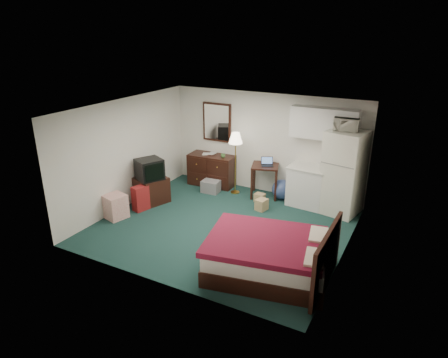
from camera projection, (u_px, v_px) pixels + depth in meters
The scene contains 25 objects.
floor at pixel (223, 226), 8.46m from camera, with size 5.00×4.50×0.01m, color black.
ceiling at pixel (222, 109), 7.57m from camera, with size 5.00×4.50×0.01m, color silver.
walls at pixel (223, 171), 8.02m from camera, with size 5.01×4.51×2.50m.
mirror at pixel (217, 122), 10.30m from camera, with size 0.80×0.06×1.00m, color white, non-canonical shape.
upper_cabinets at pixel (324, 124), 8.84m from camera, with size 1.50×0.35×0.70m, color white, non-canonical shape.
headboard at pixel (327, 259), 6.26m from camera, with size 0.06×1.56×1.00m, color black, non-canonical shape.
dresser at pixel (212, 170), 10.55m from camera, with size 1.21×0.55×0.83m, color black, non-canonical shape.
floor_lamp at pixel (235, 163), 9.90m from camera, with size 0.34×0.34×1.57m, color gold, non-canonical shape.
desk at pixel (265, 181), 9.85m from camera, with size 0.64×0.64×0.81m, color black, non-canonical shape.
exercise_ball at pixel (282, 189), 9.73m from camera, with size 0.49×0.49×0.49m, color navy.
kitchen_counter at pixel (308, 186), 9.33m from camera, with size 0.84×0.64×0.92m, color white, non-canonical shape.
fridge at pixel (344, 173), 8.79m from camera, with size 0.78×0.78×1.89m, color silver, non-canonical shape.
bed at pixel (268, 256), 6.77m from camera, with size 1.97×1.53×0.63m, color maroon, non-canonical shape.
tv_stand at pixel (152, 190), 9.54m from camera, with size 0.62×0.67×0.62m, color black, non-canonical shape.
suitcase at pixel (141, 198), 9.12m from camera, with size 0.22×0.36×0.58m, color maroon, non-canonical shape.
retail_box at pixel (115, 206), 8.76m from camera, with size 0.43×0.43×0.53m, color #F1E3CA, non-canonical shape.
file_bin at pixel (211, 186), 10.15m from camera, with size 0.44×0.33×0.31m, color slate, non-canonical shape.
cardboard_box_a at pixel (260, 197), 9.64m from camera, with size 0.23×0.19×0.19m, color #A08659, non-canonical shape.
cardboard_box_b at pixel (262, 205), 9.17m from camera, with size 0.22×0.26×0.26m, color #A08659, non-canonical shape.
laptop at pixel (267, 162), 9.60m from camera, with size 0.29×0.23×0.20m, color black, non-canonical shape.
crt_tv at pixel (149, 169), 9.28m from camera, with size 0.52×0.56×0.48m, color black, non-canonical shape.
microwave at pixel (346, 123), 8.42m from camera, with size 0.51×0.28×0.35m, color silver.
book_a at pixel (203, 150), 10.44m from camera, with size 0.16×0.02×0.21m, color #A08659.
book_b at pixel (209, 149), 10.50m from camera, with size 0.18×0.02×0.25m, color #A08659.
mug at pixel (223, 155), 10.20m from camera, with size 0.12×0.09×0.12m, color #4B7D3E.
Camera 1 is at (3.56, -6.65, 3.96)m, focal length 32.00 mm.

